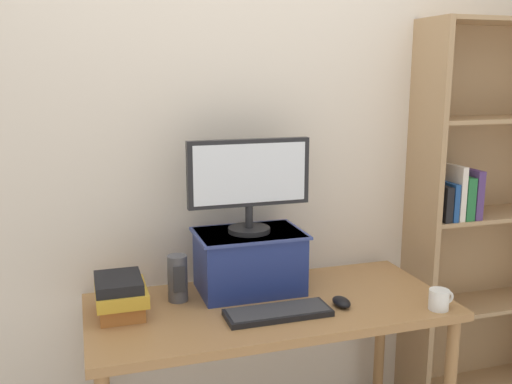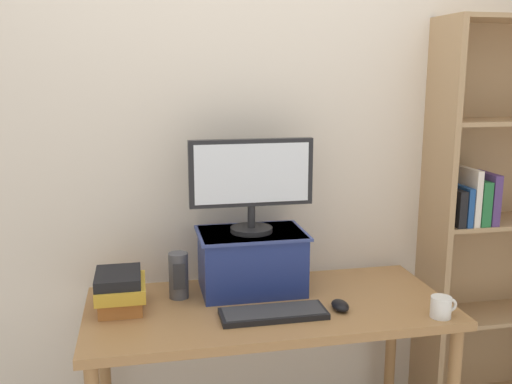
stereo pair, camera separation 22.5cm
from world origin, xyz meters
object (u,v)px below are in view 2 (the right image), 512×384
riser_box (251,260)px  keyboard (273,313)px  coffee_mug (442,307)px  desk_speaker (179,275)px  computer_monitor (251,179)px  book_stack (120,290)px  desk (269,322)px  bookshelf_unit (501,218)px  computer_mouse (340,305)px

riser_box → keyboard: riser_box is taller
coffee_mug → desk_speaker: bearing=157.7°
coffee_mug → desk_speaker: 1.04m
computer_monitor → book_stack: (-0.54, -0.09, -0.41)m
book_stack → desk_speaker: (0.23, 0.07, 0.02)m
desk → bookshelf_unit: (1.20, 0.27, 0.30)m
bookshelf_unit → book_stack: 1.80m
bookshelf_unit → computer_mouse: (-0.94, -0.38, -0.21)m
bookshelf_unit → desk_speaker: (-1.55, -0.13, -0.13)m
desk → desk_speaker: 0.42m
riser_box → book_stack: (-0.54, -0.09, -0.06)m
bookshelf_unit → riser_box: (-1.24, -0.11, -0.09)m
book_stack → keyboard: bearing=-18.7°
bookshelf_unit → computer_mouse: bookshelf_unit is taller
desk_speaker → coffee_mug: bearing=-22.3°
computer_monitor → desk: bearing=-75.9°
bookshelf_unit → coffee_mug: (-0.59, -0.52, -0.18)m
desk → bookshelf_unit: bookshelf_unit is taller
riser_box → book_stack: 0.55m
riser_box → desk_speaker: bearing=-175.9°
riser_box → desk_speaker: size_ratio=2.37×
desk → coffee_mug: coffee_mug is taller
keyboard → desk_speaker: 0.44m
computer_monitor → coffee_mug: 0.89m
computer_mouse → desk: bearing=155.9°
computer_mouse → desk_speaker: 0.67m
keyboard → coffee_mug: size_ratio=3.85×
desk_speaker → book_stack: bearing=-163.5°
computer_monitor → desk_speaker: computer_monitor is taller
bookshelf_unit → keyboard: bookshelf_unit is taller
computer_monitor → computer_mouse: 0.62m
book_stack → bookshelf_unit: bearing=6.3°
coffee_mug → book_stack: bearing=164.7°
bookshelf_unit → computer_monitor: bookshelf_unit is taller
bookshelf_unit → desk_speaker: 1.56m
computer_mouse → bookshelf_unit: bearing=22.0°
bookshelf_unit → computer_mouse: bearing=-158.0°
riser_box → book_stack: size_ratio=1.82×
coffee_mug → desk_speaker: desk_speaker is taller
computer_mouse → coffee_mug: (0.35, -0.14, 0.02)m
computer_monitor → keyboard: bearing=-84.2°
desk → bookshelf_unit: 1.27m
keyboard → computer_monitor: bearing=95.8°
desk → book_stack: (-0.58, 0.07, 0.16)m
riser_box → computer_monitor: size_ratio=0.88×
computer_monitor → keyboard: (0.03, -0.28, -0.47)m
bookshelf_unit → riser_box: bookshelf_unit is taller
riser_box → keyboard: (0.03, -0.28, -0.12)m
keyboard → book_stack: size_ratio=1.64×
bookshelf_unit → book_stack: bearing=-173.7°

